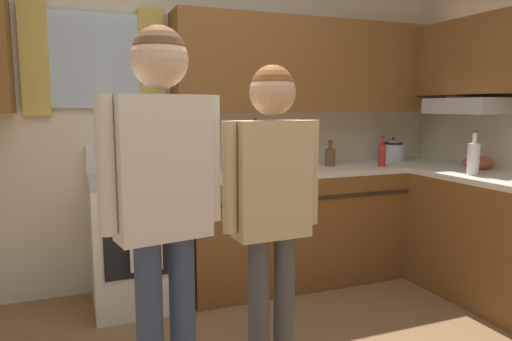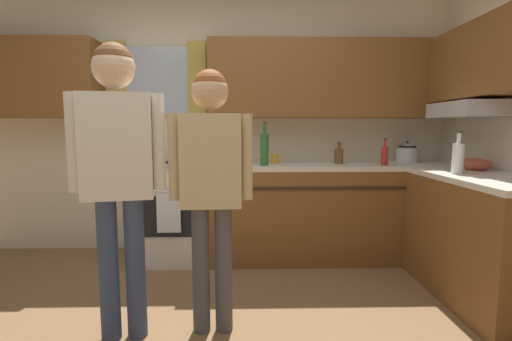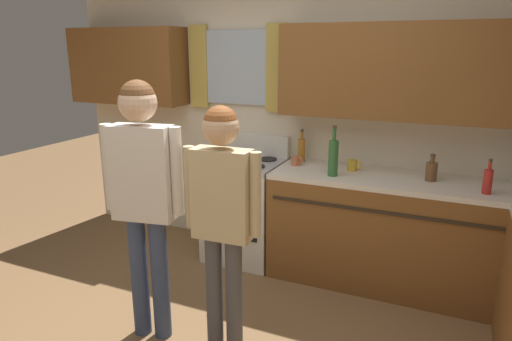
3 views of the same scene
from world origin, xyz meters
name	(u,v)px [view 1 (image 1 of 3)]	position (x,y,z in m)	size (l,w,h in m)	color
back_wall_unit	(186,95)	(0.06, 1.81, 1.46)	(4.60, 0.42, 2.60)	beige
kitchen_counter_run	(380,227)	(1.43, 1.23, 0.45)	(2.33, 1.83, 0.90)	brown
stove_oven	(139,238)	(-0.36, 1.54, 0.47)	(0.63, 0.67, 1.10)	silver
bottle_milk_white	(473,158)	(1.85, 0.76, 1.02)	(0.08, 0.08, 0.31)	white
bottle_oil_amber	(194,156)	(0.10, 1.73, 1.01)	(0.06, 0.06, 0.29)	#B27223
bottle_squat_brown	(330,156)	(1.17, 1.57, 0.98)	(0.08, 0.08, 0.21)	brown
bottle_sauce_red	(382,155)	(1.55, 1.39, 0.99)	(0.06, 0.06, 0.25)	red
bottle_wine_green	(256,152)	(0.46, 1.41, 1.05)	(0.08, 0.08, 0.39)	#2D6633
cup_terracotta	(199,167)	(0.09, 1.60, 0.94)	(0.11, 0.07, 0.08)	#B76642
mug_mustard_yellow	(259,163)	(0.57, 1.62, 0.95)	(0.12, 0.08, 0.09)	gold
stovetop_kettle	(393,150)	(1.88, 1.68, 1.00)	(0.27, 0.20, 0.21)	silver
mixing_bowl	(478,163)	(2.13, 0.98, 0.95)	(0.22, 0.22, 0.10)	#B24C38
adult_left	(163,183)	(-0.42, 0.20, 1.07)	(0.52, 0.23, 1.69)	#38476B
adult_in_plaid	(272,192)	(0.10, 0.26, 0.98)	(0.49, 0.21, 1.56)	#4C4C51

